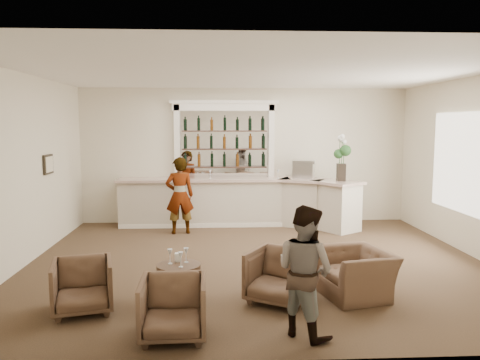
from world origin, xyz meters
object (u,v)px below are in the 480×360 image
guest (305,271)px  armchair_far (355,273)px  flower_vase (342,155)px  sommelier (180,195)px  armchair_right (279,276)px  bar_counter (239,202)px  armchair_center (173,308)px  espresso_machine (304,169)px  armchair_left (83,286)px  cocktail_table (179,282)px

guest → armchair_far: guest is taller
guest → flower_vase: size_ratio=1.44×
sommelier → armchair_right: (1.66, -4.16, -0.49)m
bar_counter → armchair_right: (0.30, -4.88, -0.21)m
armchair_center → espresso_machine: 6.58m
espresso_machine → flower_vase: (0.73, -0.67, 0.38)m
armchair_left → cocktail_table: bearing=2.7°
flower_vase → armchair_right: bearing=-114.9°
armchair_center → armchair_far: bearing=24.2°
bar_counter → espresso_machine: size_ratio=11.84×
armchair_right → armchair_center: bearing=-112.7°
armchair_left → armchair_right: bearing=-9.6°
armchair_center → espresso_machine: size_ratio=1.58×
bar_counter → espresso_machine: bearing=2.7°
cocktail_table → flower_vase: (3.37, 4.13, 1.48)m
sommelier → espresso_machine: sommelier is taller
guest → espresso_machine: bearing=-51.9°
guest → bar_counter: bearing=-36.9°
sommelier → armchair_right: 4.50m
armchair_left → guest: bearing=-30.5°
guest → flower_vase: flower_vase is taller
armchair_left → armchair_far: armchair_left is taller
armchair_center → armchair_right: armchair_right is taller
armchair_far → flower_vase: size_ratio=0.96×
armchair_far → espresso_machine: (0.16, 4.78, 1.03)m
sommelier → armchair_center: (0.31, -5.16, -0.51)m
bar_counter → sommelier: size_ratio=3.34×
armchair_left → armchair_far: (3.69, 0.38, -0.02)m
sommelier → armchair_left: sommelier is taller
armchair_right → armchair_left: bearing=-144.7°
armchair_left → espresso_machine: bearing=39.1°
bar_counter → flower_vase: size_ratio=5.44×
armchair_center → guest: bearing=-1.6°
armchair_left → armchair_far: bearing=-8.3°
sommelier → armchair_right: size_ratio=2.15×
cocktail_table → armchair_center: 1.17m
bar_counter → armchair_left: bearing=-114.2°
sommelier → armchair_left: (-0.93, -4.36, -0.51)m
armchair_right → flower_vase: flower_vase is taller
armchair_center → flower_vase: flower_vase is taller
cocktail_table → armchair_far: 2.48m
espresso_machine → armchair_center: bearing=-93.8°
armchair_center → armchair_right: size_ratio=0.96×
cocktail_table → armchair_left: bearing=-163.2°
cocktail_table → sommelier: sommelier is taller
guest → flower_vase: (1.84, 5.30, 0.97)m
armchair_center → flower_vase: bearing=56.4°
armchair_left → armchair_center: bearing=-46.9°
cocktail_table → sommelier: (-0.28, 3.99, 0.61)m
armchair_left → flower_vase: bearing=30.3°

